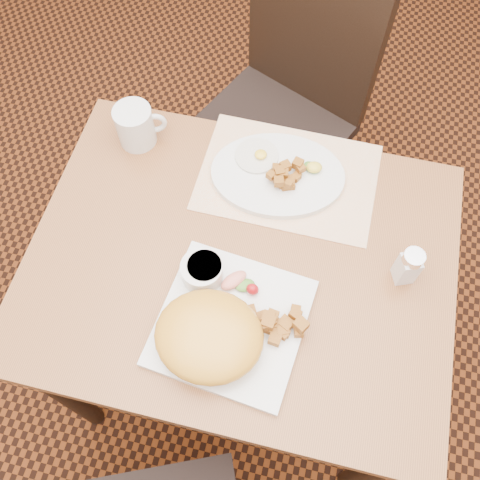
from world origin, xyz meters
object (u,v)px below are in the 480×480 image
Objects in this scene: table at (240,280)px; chair_far at (285,99)px; coffee_mug at (136,126)px; salt_shaker at (408,266)px; plate_square at (231,323)px; plate_oval at (278,175)px.

table is 0.93× the size of chair_far.
salt_shaker is at bearing -18.31° from coffee_mug.
plate_square is 0.51m from coffee_mug.
plate_square reaches higher than table.
coffee_mug is (-0.29, -0.40, 0.26)m from chair_far.
chair_far is 0.48m from plate_oval.
chair_far reaches higher than salt_shaker.
salt_shaker is 0.86× the size of coffee_mug.
salt_shaker is at bearing 29.74° from plate_square.
salt_shaker and coffee_mug have the same top height.
table is at bearing -39.41° from coffee_mug.
table is 0.26m from plate_oval.
plate_oval is at bearing 148.85° from salt_shaker.
coffee_mug reaches higher than plate_square.
table is at bearing 115.89° from chair_far.
plate_square is 0.37m from plate_oval.
coffee_mug is (-0.31, 0.25, 0.16)m from table.
chair_far is at bearing 91.44° from table.
table is 0.19m from plate_square.
coffee_mug reaches higher than plate_oval.
plate_oval is (0.02, 0.37, 0.00)m from plate_square.
plate_square is (0.02, -0.14, 0.12)m from table.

